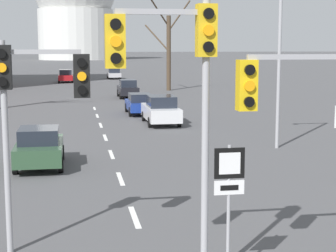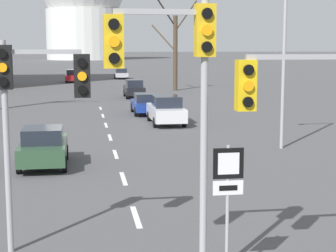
% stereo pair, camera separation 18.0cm
% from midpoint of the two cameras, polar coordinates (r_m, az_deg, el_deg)
% --- Properties ---
extents(lane_stripe_1, '(0.16, 2.00, 0.01)m').
position_cam_midpoint_polar(lane_stripe_1, '(15.52, -3.76, -9.20)').
color(lane_stripe_1, silver).
rests_on(lane_stripe_1, ground_plane).
extents(lane_stripe_2, '(0.16, 2.00, 0.01)m').
position_cam_midpoint_polar(lane_stripe_2, '(19.85, -5.12, -5.35)').
color(lane_stripe_2, silver).
rests_on(lane_stripe_2, ground_plane).
extents(lane_stripe_3, '(0.16, 2.00, 0.01)m').
position_cam_midpoint_polar(lane_stripe_3, '(24.23, -5.98, -2.88)').
color(lane_stripe_3, silver).
rests_on(lane_stripe_3, ground_plane).
extents(lane_stripe_4, '(0.16, 2.00, 0.01)m').
position_cam_midpoint_polar(lane_stripe_4, '(28.66, -6.57, -1.17)').
color(lane_stripe_4, silver).
rests_on(lane_stripe_4, ground_plane).
extents(lane_stripe_5, '(0.16, 2.00, 0.01)m').
position_cam_midpoint_polar(lane_stripe_5, '(33.10, -7.01, 0.08)').
color(lane_stripe_5, silver).
rests_on(lane_stripe_5, ground_plane).
extents(lane_stripe_6, '(0.16, 2.00, 0.01)m').
position_cam_midpoint_polar(lane_stripe_6, '(37.56, -7.34, 1.04)').
color(lane_stripe_6, silver).
rests_on(lane_stripe_6, ground_plane).
extents(lane_stripe_7, '(0.16, 2.00, 0.01)m').
position_cam_midpoint_polar(lane_stripe_7, '(42.02, -7.60, 1.79)').
color(lane_stripe_7, silver).
rests_on(lane_stripe_7, ground_plane).
extents(traffic_signal_centre_tall, '(2.04, 0.34, 5.49)m').
position_cam_midpoint_polar(traffic_signal_centre_tall, '(10.34, 0.31, 5.55)').
color(traffic_signal_centre_tall, '#9E9EA3').
rests_on(traffic_signal_centre_tall, ground_plane).
extents(traffic_signal_near_left, '(2.04, 0.34, 4.75)m').
position_cam_midpoint_polar(traffic_signal_near_left, '(12.65, -14.06, 3.22)').
color(traffic_signal_near_left, '#9E9EA3').
rests_on(traffic_signal_near_left, ground_plane).
extents(traffic_signal_near_right, '(2.66, 0.34, 4.67)m').
position_cam_midpoint_polar(traffic_signal_near_right, '(11.24, 14.71, 2.38)').
color(traffic_signal_near_right, '#9E9EA3').
rests_on(traffic_signal_near_right, ground_plane).
extents(route_sign_post, '(0.60, 0.08, 2.74)m').
position_cam_midpoint_polar(route_sign_post, '(10.99, 5.75, -6.40)').
color(route_sign_post, '#9E9EA3').
rests_on(route_sign_post, ground_plane).
extents(street_lamp_right, '(2.19, 0.36, 8.51)m').
position_cam_midpoint_polar(street_lamp_right, '(25.53, 10.29, 9.34)').
color(street_lamp_right, '#9E9EA3').
rests_on(street_lamp_right, ground_plane).
extents(sedan_near_left, '(1.70, 4.24, 1.62)m').
position_cam_midpoint_polar(sedan_near_left, '(50.33, -4.21, 3.81)').
color(sedan_near_left, black).
rests_on(sedan_near_left, ground_plane).
extents(sedan_near_right, '(1.88, 4.57, 1.70)m').
position_cam_midpoint_polar(sedan_near_right, '(33.28, -0.89, 1.64)').
color(sedan_near_right, silver).
rests_on(sedan_near_right, ground_plane).
extents(sedan_mid_centre, '(1.81, 3.82, 1.54)m').
position_cam_midpoint_polar(sedan_mid_centre, '(22.11, -13.16, -2.09)').
color(sedan_mid_centre, '#2D4C33').
rests_on(sedan_mid_centre, ground_plane).
extents(sedan_far_left, '(1.82, 4.08, 1.48)m').
position_cam_midpoint_polar(sedan_far_left, '(79.03, -5.58, 5.33)').
color(sedan_far_left, '#B7B7BC').
rests_on(sedan_far_left, ground_plane).
extents(sedan_far_right, '(1.75, 4.17, 1.42)m').
position_cam_midpoint_polar(sedan_far_right, '(38.19, -3.02, 2.30)').
color(sedan_far_right, navy).
rests_on(sedan_far_right, ground_plane).
extents(sedan_distant_centre, '(1.84, 4.34, 1.62)m').
position_cam_midpoint_polar(sedan_distant_centre, '(72.36, -10.43, 5.02)').
color(sedan_distant_centre, maroon).
rests_on(sedan_distant_centre, ground_plane).
extents(bare_tree_right_near, '(4.36, 4.29, 9.24)m').
position_cam_midpoint_polar(bare_tree_right_near, '(58.27, -0.08, 7.88)').
color(bare_tree_right_near, '#473828').
rests_on(bare_tree_right_near, ground_plane).
extents(capitol_dome, '(27.18, 27.18, 38.39)m').
position_cam_midpoint_polar(capitol_dome, '(189.93, -9.44, 12.33)').
color(capitol_dome, silver).
rests_on(capitol_dome, ground_plane).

